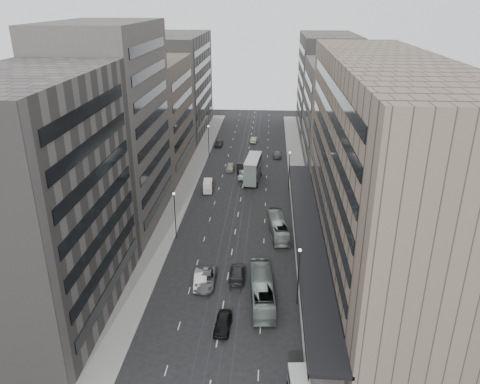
% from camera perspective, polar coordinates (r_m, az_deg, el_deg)
% --- Properties ---
extents(ground, '(220.00, 220.00, 0.00)m').
position_cam_1_polar(ground, '(68.09, -1.56, -10.67)').
color(ground, black).
rests_on(ground, ground).
extents(sidewalk_right, '(4.00, 125.00, 0.15)m').
position_cam_1_polar(sidewalk_right, '(101.46, 7.17, 0.87)').
color(sidewalk_right, gray).
rests_on(sidewalk_right, ground).
extents(sidewalk_left, '(4.00, 125.00, 0.15)m').
position_cam_1_polar(sidewalk_left, '(102.78, -6.30, 1.20)').
color(sidewalk_left, gray).
rests_on(sidewalk_left, ground).
extents(department_store, '(19.20, 60.00, 30.00)m').
position_cam_1_polar(department_store, '(70.23, 16.67, 3.03)').
color(department_store, '#786758').
rests_on(department_store, ground).
extents(building_right_mid, '(15.00, 28.00, 24.00)m').
position_cam_1_polar(building_right_mid, '(112.69, 11.99, 9.12)').
color(building_right_mid, '#4E4A44').
rests_on(building_right_mid, ground).
extents(building_right_far, '(15.00, 32.00, 28.00)m').
position_cam_1_polar(building_right_far, '(141.50, 10.49, 12.74)').
color(building_right_far, '#615D57').
rests_on(building_right_far, ground).
extents(building_left_a, '(15.00, 28.00, 30.00)m').
position_cam_1_polar(building_left_a, '(60.02, -23.38, -1.22)').
color(building_left_a, '#615D57').
rests_on(building_left_a, ground).
extents(building_left_b, '(15.00, 26.00, 34.00)m').
position_cam_1_polar(building_left_b, '(82.90, -15.53, 7.57)').
color(building_left_b, '#4E4A44').
rests_on(building_left_b, ground).
extents(building_left_c, '(15.00, 28.00, 25.00)m').
position_cam_1_polar(building_left_c, '(109.04, -10.81, 9.04)').
color(building_left_c, '#655A4E').
rests_on(building_left_c, ground).
extents(building_left_d, '(15.00, 38.00, 28.00)m').
position_cam_1_polar(building_left_d, '(140.29, -7.55, 12.84)').
color(building_left_d, '#615D57').
rests_on(building_left_d, ground).
extents(lamp_right_near, '(0.44, 0.44, 8.32)m').
position_cam_1_polar(lamp_right_near, '(60.97, 7.18, -9.41)').
color(lamp_right_near, '#262628').
rests_on(lamp_right_near, ground).
extents(lamp_right_far, '(0.44, 0.44, 8.32)m').
position_cam_1_polar(lamp_right_far, '(97.21, 6.03, 3.17)').
color(lamp_right_far, '#262628').
rests_on(lamp_right_far, ground).
extents(lamp_left_near, '(0.44, 0.44, 8.32)m').
position_cam_1_polar(lamp_left_near, '(77.34, -7.96, -2.19)').
color(lamp_left_near, '#262628').
rests_on(lamp_left_near, ground).
extents(lamp_left_far, '(0.44, 0.44, 8.32)m').
position_cam_1_polar(lamp_left_far, '(117.19, -3.85, 6.64)').
color(lamp_left_far, '#262628').
rests_on(lamp_left_far, ground).
extents(bus_near, '(3.77, 12.24, 3.36)m').
position_cam_1_polar(bus_near, '(63.11, 2.68, -11.84)').
color(bus_near, gray).
rests_on(bus_near, ground).
extents(bus_far, '(3.88, 10.91, 2.97)m').
position_cam_1_polar(bus_far, '(79.65, 4.63, -4.23)').
color(bus_far, '#949F96').
rests_on(bus_far, ground).
extents(double_decker, '(3.77, 10.12, 5.42)m').
position_cam_1_polar(double_decker, '(102.02, 1.57, 2.88)').
color(double_decker, slate).
rests_on(double_decker, ground).
extents(panel_van, '(2.22, 4.08, 2.48)m').
position_cam_1_polar(panel_van, '(96.81, -3.94, 0.73)').
color(panel_van, beige).
rests_on(panel_van, ground).
extents(sedan_0, '(2.14, 4.86, 1.63)m').
position_cam_1_polar(sedan_0, '(58.99, -2.10, -15.68)').
color(sedan_0, black).
rests_on(sedan_0, ground).
extents(sedan_1, '(2.18, 5.23, 1.68)m').
position_cam_1_polar(sedan_1, '(66.89, -4.82, -10.56)').
color(sedan_1, white).
rests_on(sedan_1, ground).
extents(sedan_2, '(2.90, 6.14, 1.70)m').
position_cam_1_polar(sedan_2, '(66.83, -4.24, -10.57)').
color(sedan_2, '#5F6062').
rests_on(sedan_2, ground).
extents(sedan_3, '(2.30, 5.65, 1.64)m').
position_cam_1_polar(sedan_3, '(68.09, -0.31, -9.84)').
color(sedan_3, '#252528').
rests_on(sedan_3, ground).
extents(sedan_4, '(1.85, 4.55, 1.55)m').
position_cam_1_polar(sedan_4, '(109.27, -1.22, 3.05)').
color(sedan_4, '#A8A08B').
rests_on(sedan_4, ground).
extents(sedan_5, '(2.37, 5.30, 1.69)m').
position_cam_1_polar(sedan_5, '(108.76, 0.08, 3.00)').
color(sedan_5, black).
rests_on(sedan_5, ground).
extents(sedan_6, '(2.85, 6.13, 1.70)m').
position_cam_1_polar(sedan_6, '(104.77, 0.61, 2.22)').
color(sedan_6, white).
rests_on(sedan_6, ground).
extents(sedan_7, '(2.36, 5.19, 1.47)m').
position_cam_1_polar(sedan_7, '(119.23, 4.48, 4.65)').
color(sedan_7, slate).
rests_on(sedan_7, ground).
extents(sedan_8, '(2.12, 4.99, 1.68)m').
position_cam_1_polar(sedan_8, '(127.72, -2.61, 5.97)').
color(sedan_8, '#252528').
rests_on(sedan_8, ground).
extents(sedan_9, '(1.99, 4.78, 1.54)m').
position_cam_1_polar(sedan_9, '(131.29, 1.72, 6.42)').
color(sedan_9, '#A39987').
rests_on(sedan_9, ground).
extents(pedestrian, '(0.67, 0.46, 1.75)m').
position_cam_1_polar(pedestrian, '(56.96, 8.11, -17.29)').
color(pedestrian, black).
rests_on(pedestrian, sidewalk_right).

